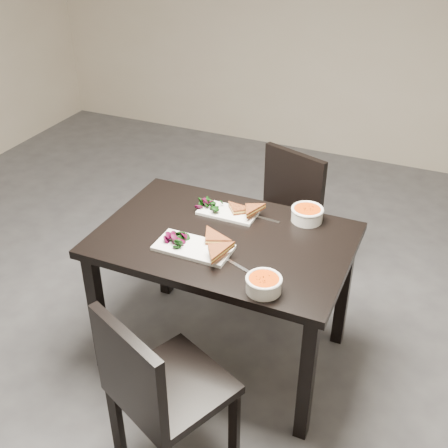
{
  "coord_description": "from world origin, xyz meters",
  "views": [
    {
      "loc": [
        1.34,
        -2.3,
        2.2
      ],
      "look_at": [
        0.45,
        -0.27,
        0.82
      ],
      "focal_mm": 44.77,
      "sensor_mm": 36.0,
      "label": 1
    }
  ],
  "objects_px": {
    "soup_bowl_near": "(264,283)",
    "chair_far": "(280,214)",
    "plate_near": "(193,248)",
    "soup_bowl_far": "(307,213)",
    "chair_near": "(156,388)",
    "table": "(224,254)",
    "plate_far": "(228,212)"
  },
  "relations": [
    {
      "from": "chair_near",
      "to": "plate_near",
      "type": "height_order",
      "value": "chair_near"
    },
    {
      "from": "table",
      "to": "soup_bowl_near",
      "type": "bearing_deg",
      "value": -44.57
    },
    {
      "from": "chair_far",
      "to": "soup_bowl_far",
      "type": "distance_m",
      "value": 0.6
    },
    {
      "from": "soup_bowl_near",
      "to": "soup_bowl_far",
      "type": "bearing_deg",
      "value": 89.75
    },
    {
      "from": "plate_near",
      "to": "soup_bowl_near",
      "type": "xyz_separation_m",
      "value": [
        0.4,
        -0.16,
        0.03
      ]
    },
    {
      "from": "table",
      "to": "soup_bowl_near",
      "type": "height_order",
      "value": "soup_bowl_near"
    },
    {
      "from": "soup_bowl_near",
      "to": "chair_near",
      "type": "bearing_deg",
      "value": -123.4
    },
    {
      "from": "table",
      "to": "soup_bowl_far",
      "type": "height_order",
      "value": "soup_bowl_far"
    },
    {
      "from": "chair_near",
      "to": "soup_bowl_near",
      "type": "xyz_separation_m",
      "value": [
        0.28,
        0.43,
        0.3
      ]
    },
    {
      "from": "table",
      "to": "chair_far",
      "type": "distance_m",
      "value": 0.76
    },
    {
      "from": "plate_near",
      "to": "plate_far",
      "type": "xyz_separation_m",
      "value": [
        0.02,
        0.36,
        -0.0
      ]
    },
    {
      "from": "chair_far",
      "to": "plate_far",
      "type": "distance_m",
      "value": 0.61
    },
    {
      "from": "soup_bowl_far",
      "to": "soup_bowl_near",
      "type": "bearing_deg",
      "value": -90.25
    },
    {
      "from": "chair_near",
      "to": "plate_far",
      "type": "height_order",
      "value": "chair_near"
    },
    {
      "from": "plate_far",
      "to": "soup_bowl_far",
      "type": "distance_m",
      "value": 0.4
    },
    {
      "from": "plate_far",
      "to": "chair_far",
      "type": "bearing_deg",
      "value": 77.84
    },
    {
      "from": "chair_far",
      "to": "soup_bowl_near",
      "type": "bearing_deg",
      "value": -56.35
    },
    {
      "from": "table",
      "to": "plate_far",
      "type": "relative_size",
      "value": 4.07
    },
    {
      "from": "plate_near",
      "to": "plate_far",
      "type": "bearing_deg",
      "value": 87.26
    },
    {
      "from": "chair_far",
      "to": "plate_near",
      "type": "relative_size",
      "value": 2.41
    },
    {
      "from": "soup_bowl_near",
      "to": "soup_bowl_far",
      "type": "relative_size",
      "value": 0.95
    },
    {
      "from": "soup_bowl_far",
      "to": "plate_near",
      "type": "bearing_deg",
      "value": -131.53
    },
    {
      "from": "plate_near",
      "to": "soup_bowl_far",
      "type": "xyz_separation_m",
      "value": [
        0.4,
        0.45,
        0.03
      ]
    },
    {
      "from": "chair_far",
      "to": "soup_bowl_far",
      "type": "xyz_separation_m",
      "value": [
        0.27,
        -0.44,
        0.31
      ]
    },
    {
      "from": "table",
      "to": "plate_far",
      "type": "height_order",
      "value": "plate_far"
    },
    {
      "from": "soup_bowl_near",
      "to": "chair_far",
      "type": "bearing_deg",
      "value": 104.36
    },
    {
      "from": "chair_far",
      "to": "soup_bowl_far",
      "type": "height_order",
      "value": "chair_far"
    },
    {
      "from": "table",
      "to": "chair_near",
      "type": "distance_m",
      "value": 0.76
    },
    {
      "from": "chair_near",
      "to": "chair_far",
      "type": "relative_size",
      "value": 1.0
    },
    {
      "from": "soup_bowl_near",
      "to": "soup_bowl_far",
      "type": "xyz_separation_m",
      "value": [
        0.0,
        0.61,
        0.0
      ]
    },
    {
      "from": "plate_near",
      "to": "chair_far",
      "type": "bearing_deg",
      "value": 81.56
    },
    {
      "from": "table",
      "to": "plate_near",
      "type": "distance_m",
      "value": 0.21
    }
  ]
}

